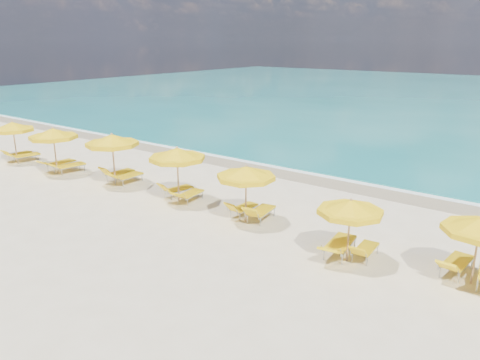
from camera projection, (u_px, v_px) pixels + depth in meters
The scene contains 25 objects.
ground_plane at pixel (217, 217), 18.61m from camera, with size 120.00×120.00×0.00m, color beige.
ocean at pixel (477, 99), 55.28m from camera, with size 120.00×80.00×0.30m, color #147170.
wet_sand_band at pixel (308, 176), 24.26m from camera, with size 120.00×2.60×0.01m, color tan.
foam_line at pixel (316, 173), 24.87m from camera, with size 120.00×1.20×0.03m, color white.
whitecap_near at pixel (301, 134), 35.06m from camera, with size 14.00×0.36×0.05m, color white.
umbrella_0 at pixel (13, 127), 26.55m from camera, with size 2.50×2.50×2.37m.
umbrella_1 at pixel (53, 134), 24.12m from camera, with size 2.67×2.67×2.48m.
umbrella_2 at pixel (112, 141), 22.26m from camera, with size 2.74×2.74×2.55m.
umbrella_3 at pixel (177, 155), 19.89m from camera, with size 2.82×2.82×2.46m.
umbrella_4 at pixel (246, 173), 17.63m from camera, with size 2.87×2.87×2.29m.
umbrella_5 at pixel (350, 208), 14.47m from camera, with size 2.42×2.42×2.11m.
umbrella_6 at pixel (480, 226), 13.08m from camera, with size 2.53×2.53×2.10m.
lounger_0_left at pixel (19, 156), 27.58m from camera, with size 0.64×1.69×0.74m.
lounger_0_right at pixel (26, 158), 27.05m from camera, with size 0.91×1.94×0.71m.
lounger_1_left at pixel (60, 166), 25.37m from camera, with size 0.71×2.01×0.73m.
lounger_1_right at pixel (70, 168), 24.81m from camera, with size 0.93×2.04×0.75m.
lounger_2_left at pixel (120, 176), 23.49m from camera, with size 0.65×1.82×0.89m.
lounger_2_right at pixel (128, 179), 22.95m from camera, with size 0.66×1.90×0.76m.
lounger_3_left at pixel (178, 192), 21.06m from camera, with size 0.86×1.72×0.80m.
lounger_3_right at pixel (190, 197), 20.37m from camera, with size 0.79×1.83×0.71m.
lounger_4_left at pixel (243, 211), 18.77m from camera, with size 0.62×1.61×0.77m.
lounger_4_right at pixel (261, 215), 18.24m from camera, with size 0.86×1.89×0.87m.
lounger_5_left at pixel (339, 248), 15.30m from camera, with size 0.90×2.14×0.75m.
lounger_5_right at pixel (365, 253), 15.07m from camera, with size 0.64×1.62×0.75m.
lounger_6_left at pixel (456, 267), 14.08m from camera, with size 0.76×1.88×0.79m.
Camera 1 is at (11.20, -13.33, 6.80)m, focal length 35.00 mm.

